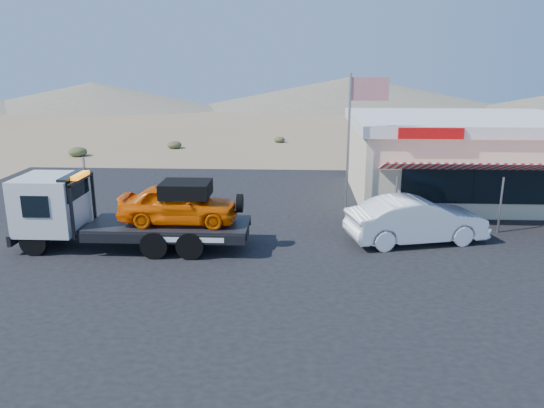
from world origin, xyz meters
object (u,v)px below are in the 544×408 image
(jerky_store, at_px, (459,157))
(tow_truck, at_px, (127,209))
(white_sedan, at_px, (416,220))
(flagpole, at_px, (355,131))

(jerky_store, bearing_deg, tow_truck, -149.92)
(white_sedan, relative_size, flagpole, 0.84)
(white_sedan, height_order, flagpole, flagpole)
(white_sedan, xyz_separation_m, flagpole, (-2.11, 2.46, 2.91))
(white_sedan, relative_size, jerky_store, 0.49)
(tow_truck, bearing_deg, white_sedan, 5.92)
(tow_truck, distance_m, flagpole, 9.28)
(tow_truck, height_order, white_sedan, tow_truck)
(jerky_store, distance_m, flagpole, 7.36)
(white_sedan, bearing_deg, flagpole, 26.89)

